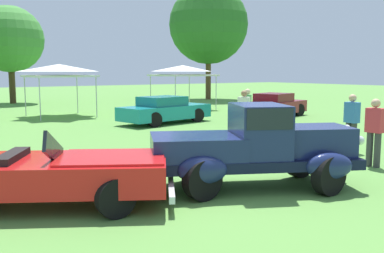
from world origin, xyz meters
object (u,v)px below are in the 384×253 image
at_px(show_car_teal, 165,110).
at_px(canopy_tent_left_field, 59,70).
at_px(spectator_between_cars, 244,113).
at_px(spectator_by_row, 374,130).
at_px(show_car_burgundy, 275,105).
at_px(spectator_near_truck, 352,121).
at_px(canopy_tent_center_field, 183,70).
at_px(neighbor_convertible, 46,173).
at_px(spectator_far_side, 247,109).
at_px(feature_pickup_truck, 255,146).

bearing_deg(show_car_teal, canopy_tent_left_field, 118.72).
height_order(spectator_between_cars, spectator_by_row, same).
relative_size(show_car_teal, show_car_burgundy, 1.07).
height_order(spectator_near_truck, canopy_tent_center_field, canopy_tent_center_field).
bearing_deg(show_car_burgundy, canopy_tent_left_field, 145.34).
relative_size(spectator_between_cars, canopy_tent_center_field, 0.52).
relative_size(show_car_teal, spectator_between_cars, 2.73).
bearing_deg(show_car_burgundy, spectator_between_cars, -143.28).
xyz_separation_m(show_car_teal, spectator_by_row, (-0.37, -10.69, 0.31)).
distance_m(spectator_near_truck, spectator_by_row, 2.05).
height_order(show_car_teal, show_car_burgundy, same).
xyz_separation_m(neighbor_convertible, show_car_teal, (7.94, 9.27, 0.02)).
xyz_separation_m(spectator_between_cars, spectator_by_row, (-0.38, -5.28, 0.00)).
bearing_deg(spectator_far_side, feature_pickup_truck, -130.38).
bearing_deg(feature_pickup_truck, canopy_tent_center_field, 61.48).
bearing_deg(show_car_teal, spectator_far_side, -77.25).
distance_m(show_car_teal, canopy_tent_center_field, 7.52).
distance_m(spectator_far_side, canopy_tent_center_field, 10.82).
height_order(show_car_teal, spectator_between_cars, spectator_between_cars).
bearing_deg(show_car_burgundy, spectator_near_truck, -122.19).
bearing_deg(spectator_far_side, show_car_teal, 102.75).
distance_m(feature_pickup_truck, spectator_near_truck, 5.22).
height_order(show_car_teal, spectator_near_truck, spectator_near_truck).
relative_size(feature_pickup_truck, spectator_between_cars, 2.55).
bearing_deg(canopy_tent_left_field, canopy_tent_center_field, 0.87).
bearing_deg(canopy_tent_center_field, spectator_far_side, -109.81).
distance_m(spectator_near_truck, canopy_tent_left_field, 15.22).
distance_m(feature_pickup_truck, canopy_tent_center_field, 18.39).
distance_m(feature_pickup_truck, canopy_tent_left_field, 16.09).
xyz_separation_m(neighbor_convertible, spectator_far_side, (8.95, 4.82, 0.33)).
bearing_deg(canopy_tent_center_field, feature_pickup_truck, -118.52).
height_order(show_car_teal, spectator_far_side, spectator_far_side).
bearing_deg(neighbor_convertible, show_car_teal, 49.42).
bearing_deg(spectator_by_row, feature_pickup_truck, 176.63).
height_order(show_car_teal, spectator_by_row, spectator_by_row).
bearing_deg(canopy_tent_center_field, spectator_by_row, -107.08).
bearing_deg(canopy_tent_left_field, show_car_teal, -61.28).
relative_size(neighbor_convertible, spectator_between_cars, 2.87).
height_order(neighbor_convertible, canopy_tent_left_field, canopy_tent_left_field).
relative_size(spectator_far_side, canopy_tent_center_field, 0.52).
distance_m(neighbor_convertible, spectator_near_truck, 8.87).
bearing_deg(canopy_tent_center_field, show_car_burgundy, -76.88).
distance_m(show_car_teal, canopy_tent_left_field, 6.55).
bearing_deg(show_car_burgundy, canopy_tent_center_field, 103.12).
height_order(spectator_far_side, canopy_tent_left_field, canopy_tent_left_field).
xyz_separation_m(show_car_burgundy, canopy_tent_left_field, (-9.16, 6.34, 1.82)).
relative_size(neighbor_convertible, spectator_far_side, 2.87).
bearing_deg(spectator_near_truck, spectator_between_cars, 104.04).
height_order(show_car_burgundy, spectator_far_side, spectator_far_side).
bearing_deg(neighbor_convertible, spectator_far_side, 28.30).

